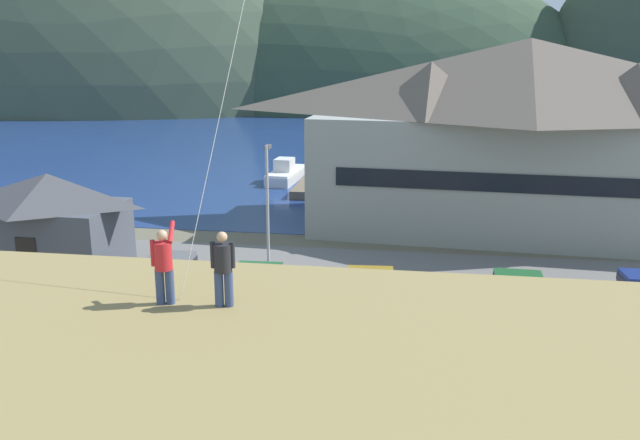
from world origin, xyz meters
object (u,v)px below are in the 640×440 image
object	(u,v)px
parked_car_back_row_left	(372,289)
parking_light_pole	(268,199)
storage_shed_waterside	(363,190)
parked_car_front_row_red	(546,341)
storage_shed_near_lot	(51,223)
moored_boat_outer_mooring	(357,181)
parked_car_corner_spot	(170,272)
parked_car_front_row_end	(515,292)
harbor_lodge	(525,131)
person_companion	(223,267)
parked_car_lone_by_shed	(256,284)
wharf_dock	(320,183)
moored_boat_wharfside	(286,174)
person_kite_flyer	(164,264)

from	to	relation	value
parked_car_back_row_left	parking_light_pole	distance (m)	8.11
storage_shed_waterside	parked_car_front_row_red	world-z (taller)	storage_shed_waterside
storage_shed_near_lot	moored_boat_outer_mooring	distance (m)	27.99
parked_car_corner_spot	parked_car_front_row_end	distance (m)	16.46
harbor_lodge	parked_car_back_row_left	xyz separation A→B (m)	(-8.41, -15.40, -5.48)
harbor_lodge	storage_shed_waterside	bearing A→B (deg)	177.72
parked_car_corner_spot	parking_light_pole	xyz separation A→B (m)	(4.10, 3.76, 2.94)
parked_car_corner_spot	person_companion	distance (m)	19.11
harbor_lodge	parked_car_back_row_left	bearing A→B (deg)	-118.65
moored_boat_outer_mooring	parked_car_lone_by_shed	size ratio (longest dim) A/B	1.39
parked_car_back_row_left	parking_light_pole	world-z (taller)	parking_light_pole
storage_shed_near_lot	storage_shed_waterside	bearing A→B (deg)	40.86
harbor_lodge	parked_car_lone_by_shed	distance (m)	21.52
parked_car_front_row_red	parked_car_corner_spot	bearing A→B (deg)	161.81
person_companion	parked_car_lone_by_shed	bearing A→B (deg)	101.81
parked_car_corner_spot	wharf_dock	bearing A→B (deg)	82.62
storage_shed_waterside	parked_car_corner_spot	bearing A→B (deg)	-118.74
moored_boat_wharfside	moored_boat_outer_mooring	bearing A→B (deg)	-18.63
parked_car_back_row_left	parked_car_front_row_red	world-z (taller)	same
storage_shed_waterside	harbor_lodge	bearing A→B (deg)	-2.28
parked_car_front_row_end	person_kite_flyer	bearing A→B (deg)	-121.98
harbor_lodge	parked_car_front_row_red	xyz separation A→B (m)	(-1.46, -20.07, -5.48)
harbor_lodge	parked_car_corner_spot	distance (m)	24.09
parked_car_front_row_end	parking_light_pole	xyz separation A→B (m)	(-12.36, 4.15, 2.94)
parking_light_pole	person_companion	distance (m)	20.69
parked_car_front_row_red	person_kite_flyer	distance (m)	16.29
parked_car_back_row_left	person_companion	size ratio (longest dim) A/B	2.48
wharf_dock	parked_car_lone_by_shed	distance (m)	27.36
parked_car_lone_by_shed	person_companion	size ratio (longest dim) A/B	2.45
parked_car_lone_by_shed	wharf_dock	bearing A→B (deg)	92.55
wharf_dock	parked_car_corner_spot	world-z (taller)	parked_car_corner_spot
moored_boat_wharfside	parked_car_corner_spot	size ratio (longest dim) A/B	1.57
parking_light_pole	parked_car_front_row_red	bearing A→B (deg)	-35.95
wharf_dock	parked_car_front_row_end	size ratio (longest dim) A/B	2.53
parked_car_back_row_left	parked_car_front_row_end	distance (m)	6.44
wharf_dock	parked_car_front_row_red	world-z (taller)	parked_car_front_row_red
parking_light_pole	person_companion	size ratio (longest dim) A/B	3.88
moored_boat_wharfside	parked_car_back_row_left	xyz separation A→B (m)	(10.02, -29.14, 0.34)
parked_car_back_row_left	storage_shed_waterside	bearing A→B (deg)	96.71
wharf_dock	parking_light_pole	bearing A→B (deg)	-88.23
parked_car_lone_by_shed	parked_car_front_row_end	distance (m)	11.86
storage_shed_near_lot	moored_boat_wharfside	xyz separation A→B (m)	(7.10, 26.53, -2.11)
parked_car_back_row_left	person_companion	xyz separation A→B (m)	(-2.22, -15.44, 6.07)
parked_car_lone_by_shed	parked_car_front_row_end	xyz separation A→B (m)	(11.84, 0.68, 0.00)
harbor_lodge	storage_shed_near_lot	bearing A→B (deg)	-153.39
wharf_dock	parked_car_front_row_end	bearing A→B (deg)	-63.89
harbor_lodge	wharf_dock	bearing A→B (deg)	141.97
moored_boat_wharfside	person_companion	xyz separation A→B (m)	(7.80, -44.58, 6.41)
wharf_dock	parked_car_corner_spot	xyz separation A→B (m)	(-3.40, -26.26, 0.71)
storage_shed_waterside	parked_car_corner_spot	world-z (taller)	storage_shed_waterside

